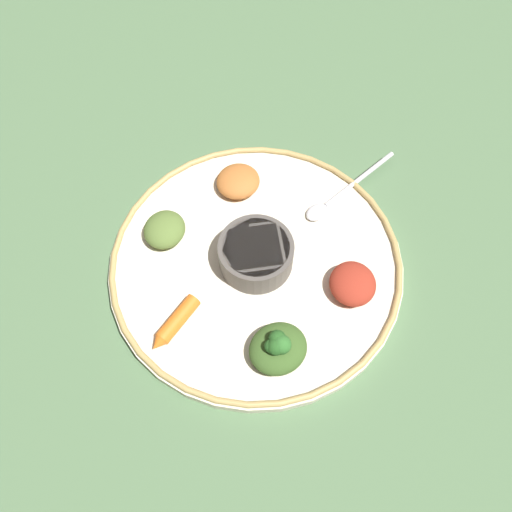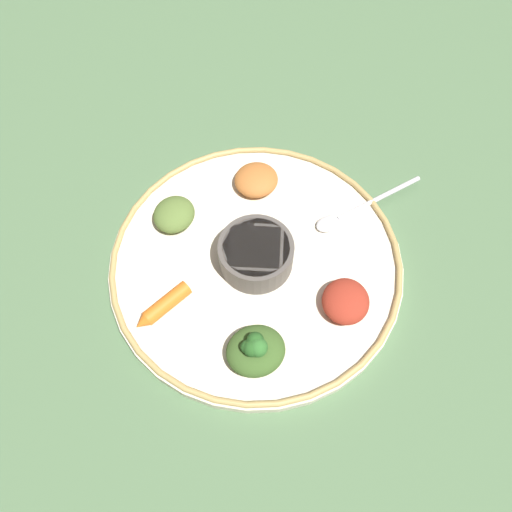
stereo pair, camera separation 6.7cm
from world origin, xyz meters
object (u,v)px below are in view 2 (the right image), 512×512
object	(u,v)px
greens_pile	(255,350)
carrot_near_spoon	(163,306)
center_bowl	(256,253)
spoon	(353,211)

from	to	relation	value
greens_pile	carrot_near_spoon	xyz separation A→B (m)	(0.00, 0.13, -0.01)
center_bowl	greens_pile	distance (m)	0.13
center_bowl	carrot_near_spoon	distance (m)	0.13
carrot_near_spoon	greens_pile	bearing A→B (deg)	-91.69
center_bowl	greens_pile	bearing A→B (deg)	-154.35
spoon	greens_pile	size ratio (longest dim) A/B	1.60
center_bowl	greens_pile	xyz separation A→B (m)	(-0.11, -0.06, -0.00)
greens_pile	spoon	bearing A→B (deg)	-7.39
spoon	carrot_near_spoon	distance (m)	0.29
greens_pile	carrot_near_spoon	world-z (taller)	greens_pile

